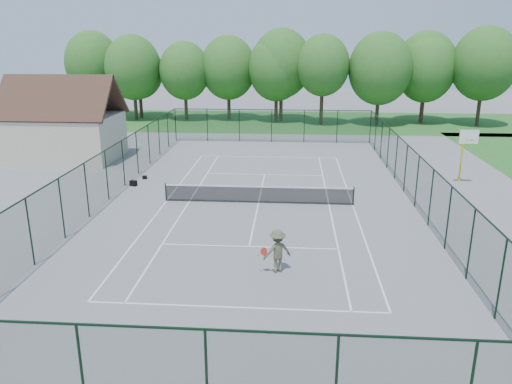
{
  "coord_description": "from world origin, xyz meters",
  "views": [
    {
      "loc": [
        1.86,
        -27.71,
        9.3
      ],
      "look_at": [
        0.0,
        -2.0,
        1.3
      ],
      "focal_mm": 35.0,
      "sensor_mm": 36.0,
      "label": 1
    }
  ],
  "objects_px": {
    "basketball_goal": "(466,145)",
    "sports_bag_a": "(133,183)",
    "tennis_net": "(258,194)",
    "tennis_player": "(277,251)"
  },
  "relations": [
    {
      "from": "sports_bag_a",
      "to": "tennis_player",
      "type": "height_order",
      "value": "tennis_player"
    },
    {
      "from": "basketball_goal",
      "to": "sports_bag_a",
      "type": "bearing_deg",
      "value": -174.02
    },
    {
      "from": "tennis_net",
      "to": "sports_bag_a",
      "type": "relative_size",
      "value": 24.79
    },
    {
      "from": "sports_bag_a",
      "to": "tennis_player",
      "type": "distance_m",
      "value": 15.39
    },
    {
      "from": "sports_bag_a",
      "to": "tennis_net",
      "type": "bearing_deg",
      "value": 1.27
    },
    {
      "from": "sports_bag_a",
      "to": "tennis_player",
      "type": "bearing_deg",
      "value": -29.77
    },
    {
      "from": "tennis_net",
      "to": "sports_bag_a",
      "type": "bearing_deg",
      "value": 160.64
    },
    {
      "from": "basketball_goal",
      "to": "sports_bag_a",
      "type": "distance_m",
      "value": 21.91
    },
    {
      "from": "tennis_net",
      "to": "basketball_goal",
      "type": "bearing_deg",
      "value": 21.53
    },
    {
      "from": "basketball_goal",
      "to": "sports_bag_a",
      "type": "height_order",
      "value": "basketball_goal"
    }
  ]
}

